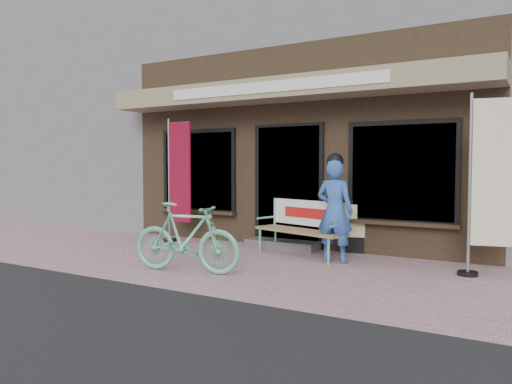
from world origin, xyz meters
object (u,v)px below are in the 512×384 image
Objects in this scene: menu_stand at (354,226)px; bicycle at (186,238)px; person at (335,209)px; bench at (303,224)px; nobori_cream at (490,182)px; nobori_red at (178,179)px.

bicycle is at bearing -133.87° from menu_stand.
person is 1.03× the size of bicycle.
bench is 1.03× the size of person.
bicycle is (-1.49, -1.70, -0.33)m from person.
person is 2.28m from bicycle.
nobori_cream is at bearing 13.89° from bench.
menu_stand is at bearing 92.12° from person.
person is 3.32m from nobori_red.
bicycle is at bearing -97.21° from bench.
nobori_cream reaches higher than person.
bench is 0.72× the size of nobori_red.
bicycle is at bearing -166.41° from nobori_cream.
person is 0.70× the size of nobori_red.
person is at bearing -3.69° from bench.
menu_stand is (1.46, 2.61, -0.02)m from bicycle.
nobori_cream is (2.73, -0.14, 0.72)m from bench.
nobori_red is at bearing 164.61° from nobori_cream.
nobori_cream reaches higher than menu_stand.
person is at bearing -0.42° from nobori_red.
menu_stand is at bearing 146.03° from nobori_cream.
person is 0.98m from menu_stand.
bench is at bearing -34.15° from bicycle.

